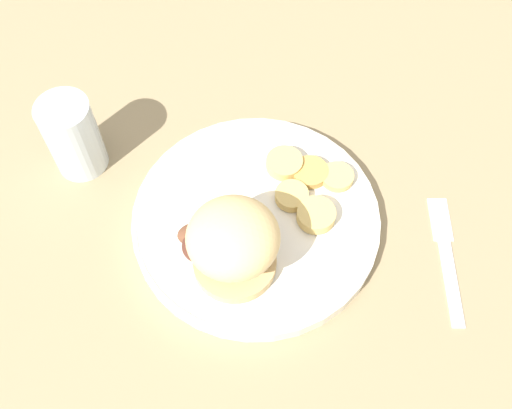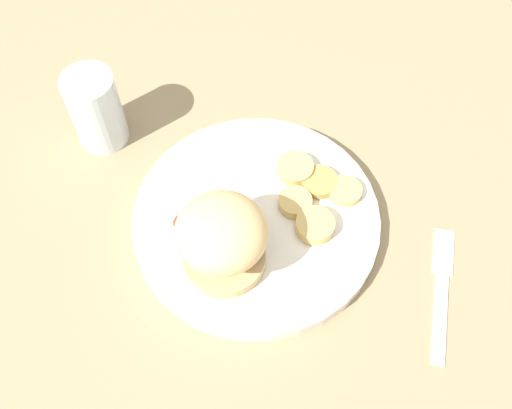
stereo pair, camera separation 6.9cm
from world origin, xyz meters
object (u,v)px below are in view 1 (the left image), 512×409
Objects in this scene: dinner_plate at (256,219)px; sandwich at (232,242)px; fork at (447,256)px; drinking_glass at (73,136)px.

sandwich is at bearing 116.33° from dinner_plate.
fork is at bearing -142.25° from dinner_plate.
sandwich is 0.25m from drinking_glass.
dinner_plate is 0.23m from fork.
drinking_glass is (0.40, 0.25, 0.05)m from fork.
sandwich reaches higher than fork.
fork is (-0.15, -0.20, -0.07)m from sandwich.
fork is 1.28× the size of drinking_glass.
dinner_plate is at bearing -63.67° from sandwich.
fork is (-0.18, -0.14, -0.01)m from dinner_plate.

